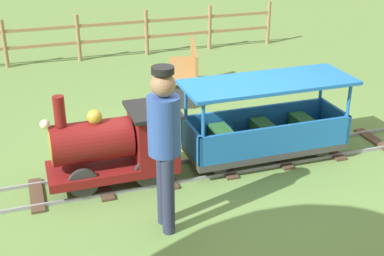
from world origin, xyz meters
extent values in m
plane|color=#608442|center=(0.00, 0.00, 0.00)|extent=(60.00, 60.00, 0.00)
cube|color=gray|center=(-0.23, 0.26, 0.02)|extent=(0.03, 5.70, 0.04)
cube|color=gray|center=(0.23, 0.26, 0.02)|extent=(0.03, 5.70, 0.04)
cube|color=#4C3828|center=(0.00, -2.24, 0.01)|extent=(0.70, 0.14, 0.03)
cube|color=#4C3828|center=(0.00, -1.52, 0.01)|extent=(0.70, 0.14, 0.03)
cube|color=#4C3828|center=(0.00, -0.81, 0.01)|extent=(0.70, 0.14, 0.03)
cube|color=#4C3828|center=(0.00, -0.10, 0.01)|extent=(0.70, 0.14, 0.03)
cube|color=#4C3828|center=(0.00, 0.61, 0.01)|extent=(0.70, 0.14, 0.03)
cube|color=#4C3828|center=(0.00, 1.33, 0.01)|extent=(0.70, 0.14, 0.03)
cube|color=#4C3828|center=(0.00, 2.04, 0.01)|extent=(0.70, 0.14, 0.03)
cube|color=maroon|center=(0.00, 1.21, 0.21)|extent=(0.58, 1.40, 0.10)
cylinder|color=maroon|center=(0.00, 1.41, 0.56)|extent=(0.44, 0.85, 0.44)
cylinder|color=#B7932D|center=(0.00, 1.83, 0.56)|extent=(0.37, 0.02, 0.37)
cylinder|color=maroon|center=(0.00, 1.71, 0.94)|extent=(0.12, 0.12, 0.32)
sphere|color=#B7932D|center=(0.00, 1.36, 0.83)|extent=(0.16, 0.16, 0.16)
cube|color=maroon|center=(0.00, 0.73, 0.54)|extent=(0.58, 0.45, 0.55)
cube|color=black|center=(0.00, 0.73, 0.83)|extent=(0.66, 0.53, 0.04)
sphere|color=#F2EAB2|center=(0.00, 1.86, 0.82)|extent=(0.10, 0.10, 0.10)
cylinder|color=#2D2D2D|center=(-0.23, 1.56, 0.20)|extent=(0.05, 0.32, 0.32)
cylinder|color=#2D2D2D|center=(0.23, 1.56, 0.20)|extent=(0.05, 0.32, 0.32)
cylinder|color=#2D2D2D|center=(-0.23, 0.86, 0.20)|extent=(0.05, 0.32, 0.32)
cylinder|color=#2D2D2D|center=(0.23, 0.86, 0.20)|extent=(0.05, 0.32, 0.32)
cube|color=#3F3F3F|center=(0.00, -0.64, 0.18)|extent=(0.66, 1.90, 0.08)
cube|color=blue|center=(-0.31, -0.64, 0.40)|extent=(0.04, 1.90, 0.35)
cube|color=blue|center=(0.31, -0.64, 0.40)|extent=(0.04, 1.90, 0.35)
cube|color=blue|center=(0.00, 0.29, 0.40)|extent=(0.66, 0.04, 0.35)
cube|color=blue|center=(0.00, -1.57, 0.40)|extent=(0.66, 0.04, 0.35)
cylinder|color=blue|center=(-0.30, 0.26, 0.59)|extent=(0.04, 0.04, 0.75)
cylinder|color=blue|center=(0.30, 0.26, 0.59)|extent=(0.04, 0.04, 0.75)
cylinder|color=blue|center=(-0.30, -1.54, 0.59)|extent=(0.04, 0.04, 0.75)
cylinder|color=blue|center=(0.30, -1.54, 0.59)|extent=(0.04, 0.04, 0.75)
cube|color=blue|center=(0.00, -0.64, 0.99)|extent=(0.76, 2.00, 0.04)
cube|color=#2D6B33|center=(0.00, -1.17, 0.34)|extent=(0.50, 0.20, 0.24)
cube|color=#2D6B33|center=(0.00, -0.64, 0.34)|extent=(0.50, 0.20, 0.24)
cube|color=#2D6B33|center=(0.00, -0.11, 0.34)|extent=(0.50, 0.20, 0.24)
cylinder|color=#262626|center=(-0.23, 0.02, 0.16)|extent=(0.04, 0.24, 0.24)
cylinder|color=#262626|center=(0.23, 0.02, 0.16)|extent=(0.04, 0.24, 0.24)
cylinder|color=#262626|center=(-0.23, -1.31, 0.16)|extent=(0.04, 0.24, 0.24)
cylinder|color=#262626|center=(0.23, -1.31, 0.16)|extent=(0.04, 0.24, 0.24)
cylinder|color=#282D47|center=(-1.07, 0.88, 0.40)|extent=(0.12, 0.12, 0.80)
cylinder|color=#282D47|center=(-0.89, 0.88, 0.40)|extent=(0.12, 0.12, 0.80)
cylinder|color=#2D4C99|center=(-0.98, 0.88, 1.08)|extent=(0.30, 0.30, 0.55)
sphere|color=#936B4C|center=(-0.98, 0.88, 1.46)|extent=(0.22, 0.22, 0.22)
cylinder|color=black|center=(-0.98, 0.88, 1.59)|extent=(0.20, 0.20, 0.06)
cube|color=olive|center=(2.45, -0.39, 0.42)|extent=(1.36, 0.72, 0.06)
cube|color=olive|center=(2.41, -0.56, 0.62)|extent=(1.27, 0.38, 0.40)
cube|color=#333333|center=(1.90, -0.24, 0.21)|extent=(0.16, 0.33, 0.42)
cube|color=#333333|center=(3.00, -0.54, 0.21)|extent=(0.16, 0.33, 0.42)
cylinder|color=#93754C|center=(4.89, -3.09, 0.45)|extent=(0.08, 0.08, 0.90)
cylinder|color=#93754C|center=(4.89, -1.75, 0.45)|extent=(0.08, 0.08, 0.90)
cylinder|color=#93754C|center=(4.89, -0.41, 0.45)|extent=(0.08, 0.08, 0.90)
cylinder|color=#93754C|center=(4.89, 0.93, 0.45)|extent=(0.08, 0.08, 0.90)
cylinder|color=#93754C|center=(4.89, 2.27, 0.45)|extent=(0.08, 0.08, 0.90)
cube|color=#93754C|center=(4.89, 0.26, 0.68)|extent=(0.04, 6.70, 0.06)
cube|color=#93754C|center=(4.89, 0.26, 0.36)|extent=(0.04, 6.70, 0.06)
camera|label=1|loc=(-5.06, 1.99, 2.95)|focal=48.70mm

